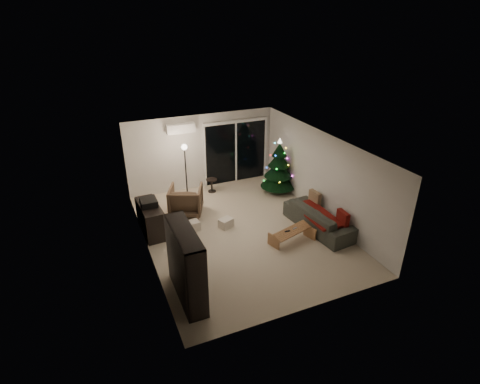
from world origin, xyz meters
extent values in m
plane|color=beige|center=(0.00, 0.00, 0.00)|extent=(6.50, 6.50, 0.00)
plane|color=white|center=(0.00, 0.00, 2.50)|extent=(6.50, 6.50, 0.00)
cube|color=silver|center=(0.00, 3.25, 1.25)|extent=(5.00, 0.02, 2.50)
cube|color=silver|center=(0.00, -3.25, 1.25)|extent=(5.00, 0.02, 2.50)
cube|color=silver|center=(-2.50, 0.00, 1.25)|extent=(0.02, 6.50, 2.50)
cube|color=silver|center=(2.50, 0.00, 1.25)|extent=(0.02, 6.50, 2.50)
cube|color=black|center=(1.20, 3.23, 1.05)|extent=(2.20, 0.02, 2.10)
cube|color=white|center=(-0.70, 3.13, 2.15)|extent=(0.90, 0.22, 0.28)
cube|color=#3F3833|center=(1.20, 3.75, -0.05)|extent=(2.60, 1.00, 0.10)
cube|color=white|center=(1.20, 4.15, 0.50)|extent=(2.20, 0.06, 1.00)
cube|color=black|center=(-2.25, 0.95, 0.41)|extent=(0.56, 1.34, 0.82)
cube|color=black|center=(-2.25, 0.95, 0.91)|extent=(0.42, 0.49, 0.18)
imported|color=brown|center=(-1.08, 1.59, 0.43)|extent=(1.23, 1.25, 0.87)
cube|color=silver|center=(-1.30, 1.74, 0.22)|extent=(0.64, 0.64, 0.44)
cube|color=beige|center=(-1.20, 0.59, 0.13)|extent=(0.40, 0.33, 0.27)
cube|color=beige|center=(-0.29, 0.38, 0.13)|extent=(0.45, 0.40, 0.26)
cylinder|color=black|center=(0.11, 2.70, 0.23)|extent=(0.47, 0.47, 0.45)
cylinder|color=black|center=(-0.83, 2.34, 0.92)|extent=(0.29, 0.29, 1.84)
imported|color=black|center=(2.05, -0.70, 0.32)|extent=(1.09, 2.30, 0.65)
cube|color=maroon|center=(1.95, -0.70, 0.47)|extent=(0.69, 1.60, 0.05)
cube|color=#6E6049|center=(2.30, -0.05, 0.59)|extent=(0.16, 0.44, 0.43)
cube|color=maroon|center=(2.30, -1.35, 0.59)|extent=(0.16, 0.43, 0.43)
cube|color=black|center=(0.86, -1.01, 0.37)|extent=(0.14, 0.04, 0.02)
cube|color=slate|center=(1.11, -0.96, 0.37)|extent=(0.14, 0.08, 0.02)
cone|color=black|center=(2.13, 1.83, 0.93)|extent=(1.37, 1.37, 1.86)
camera|label=1|loc=(-3.49, -8.05, 5.46)|focal=28.00mm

